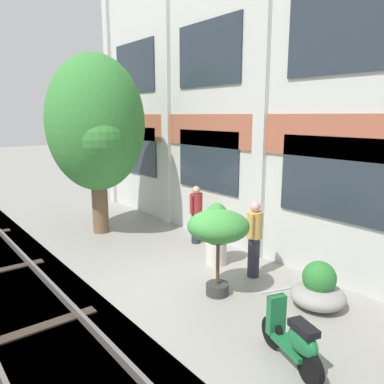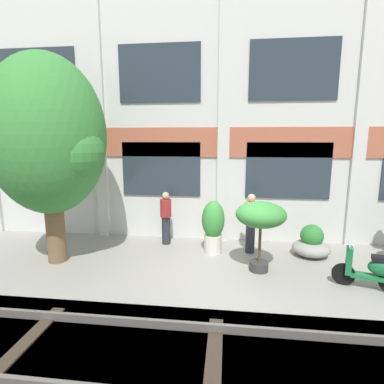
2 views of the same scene
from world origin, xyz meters
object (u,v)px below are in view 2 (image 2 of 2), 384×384
object	(u,v)px
resident_near_plants	(166,216)
potted_plant_stone_basin	(213,225)
potted_plant_wide_bowl	(311,244)
potted_plant_low_pan	(261,217)
resident_watching_tracks	(251,221)
broadleaf_tree	(48,140)
scooter_near_curb	(371,270)

from	to	relation	value
resident_near_plants	potted_plant_stone_basin	bearing A→B (deg)	144.56
potted_plant_wide_bowl	potted_plant_low_pan	xyz separation A→B (m)	(-1.53, -1.14, 1.01)
potted_plant_wide_bowl	potted_plant_stone_basin	bearing A→B (deg)	-177.87
potted_plant_stone_basin	resident_watching_tracks	distance (m)	1.07
broadleaf_tree	potted_plant_stone_basin	xyz separation A→B (m)	(4.07, 1.07, -2.37)
potted_plant_wide_bowl	potted_plant_low_pan	size ratio (longest dim) A/B	0.59
potted_plant_stone_basin	resident_watching_tracks	xyz separation A→B (m)	(1.05, 0.16, 0.10)
potted_plant_low_pan	resident_near_plants	world-z (taller)	potted_plant_low_pan
potted_plant_stone_basin	potted_plant_low_pan	xyz separation A→B (m)	(1.18, -1.04, 0.54)
broadleaf_tree	potted_plant_wide_bowl	size ratio (longest dim) A/B	5.19
broadleaf_tree	scooter_near_curb	bearing A→B (deg)	-4.72
broadleaf_tree	scooter_near_curb	xyz separation A→B (m)	(7.54, -0.62, -2.75)
potted_plant_stone_basin	broadleaf_tree	bearing A→B (deg)	-165.29
broadleaf_tree	potted_plant_low_pan	xyz separation A→B (m)	(5.25, 0.03, -1.83)
broadleaf_tree	potted_plant_low_pan	bearing A→B (deg)	0.31
scooter_near_curb	resident_near_plants	distance (m)	5.46
potted_plant_low_pan	potted_plant_wide_bowl	bearing A→B (deg)	36.68
scooter_near_curb	resident_watching_tracks	world-z (taller)	resident_watching_tracks
broadleaf_tree	potted_plant_stone_basin	distance (m)	4.83
broadleaf_tree	resident_near_plants	distance (m)	3.85
potted_plant_low_pan	resident_near_plants	bearing A→B (deg)	148.68
resident_watching_tracks	resident_near_plants	xyz separation A→B (m)	(-2.52, 0.42, -0.05)
broadleaf_tree	potted_plant_wide_bowl	distance (m)	7.45
broadleaf_tree	resident_watching_tracks	bearing A→B (deg)	13.46
potted_plant_stone_basin	potted_plant_wide_bowl	distance (m)	2.76
potted_plant_low_pan	resident_near_plants	xyz separation A→B (m)	(-2.66, 1.62, -0.48)
potted_plant_wide_bowl	resident_watching_tracks	xyz separation A→B (m)	(-1.67, 0.06, 0.57)
potted_plant_low_pan	potted_plant_stone_basin	bearing A→B (deg)	138.75
potted_plant_wide_bowl	potted_plant_low_pan	world-z (taller)	potted_plant_low_pan
potted_plant_stone_basin	scooter_near_curb	size ratio (longest dim) A/B	1.12
resident_near_plants	resident_watching_tracks	bearing A→B (deg)	156.52
potted_plant_stone_basin	potted_plant_wide_bowl	bearing A→B (deg)	2.13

